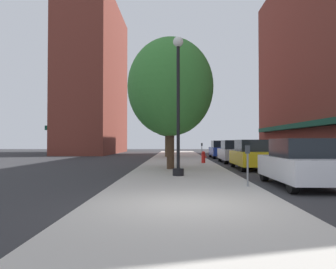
% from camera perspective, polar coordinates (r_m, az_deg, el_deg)
% --- Properties ---
extents(ground_plane, '(90.00, 90.00, 0.00)m').
position_cam_1_polar(ground_plane, '(26.12, 10.70, -4.61)').
color(ground_plane, '#2D2D30').
extents(sidewalk_slab, '(4.80, 50.00, 0.12)m').
position_cam_1_polar(sidewalk_slab, '(26.77, 1.84, -4.42)').
color(sidewalk_slab, '#B7B2A8').
rests_on(sidewalk_slab, ground).
extents(building_far_background, '(6.80, 18.00, 19.82)m').
position_cam_1_polar(building_far_background, '(46.75, -12.19, 9.07)').
color(building_far_background, brown).
rests_on(building_far_background, ground).
extents(lamppost, '(0.48, 0.48, 5.90)m').
position_cam_1_polar(lamppost, '(14.33, 1.73, 5.39)').
color(lamppost, black).
rests_on(lamppost, sidewalk_slab).
extents(fire_hydrant, '(0.33, 0.26, 0.79)m').
position_cam_1_polar(fire_hydrant, '(22.96, 6.00, -3.79)').
color(fire_hydrant, red).
rests_on(fire_hydrant, sidewalk_slab).
extents(parking_meter_near, '(0.14, 0.09, 1.31)m').
position_cam_1_polar(parking_meter_near, '(11.14, 13.30, -4.29)').
color(parking_meter_near, slate).
rests_on(parking_meter_near, sidewalk_slab).
extents(parking_meter_far, '(0.14, 0.09, 1.31)m').
position_cam_1_polar(parking_meter_far, '(29.75, 5.74, -2.38)').
color(parking_meter_far, slate).
rests_on(parking_meter_far, sidewalk_slab).
extents(tree_near, '(4.41, 4.41, 7.03)m').
position_cam_1_polar(tree_near, '(32.43, -0.15, 4.16)').
color(tree_near, '#4C3823').
rests_on(tree_near, sidewalk_slab).
extents(tree_mid, '(4.53, 4.53, 6.95)m').
position_cam_1_polar(tree_mid, '(18.03, 0.41, 8.03)').
color(tree_mid, '#422D1E').
rests_on(tree_mid, sidewalk_slab).
extents(car_white, '(1.80, 4.30, 1.66)m').
position_cam_1_polar(car_white, '(12.46, 21.35, -4.55)').
color(car_white, black).
rests_on(car_white, ground).
extents(car_yellow, '(1.80, 4.30, 1.66)m').
position_cam_1_polar(car_yellow, '(19.51, 13.92, -3.37)').
color(car_yellow, black).
rests_on(car_yellow, ground).
extents(car_silver, '(1.80, 4.30, 1.66)m').
position_cam_1_polar(car_silver, '(25.37, 10.96, -2.88)').
color(car_silver, black).
rests_on(car_silver, ground).
extents(car_blue, '(1.80, 4.30, 1.66)m').
position_cam_1_polar(car_blue, '(32.40, 8.84, -2.52)').
color(car_blue, black).
rests_on(car_blue, ground).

